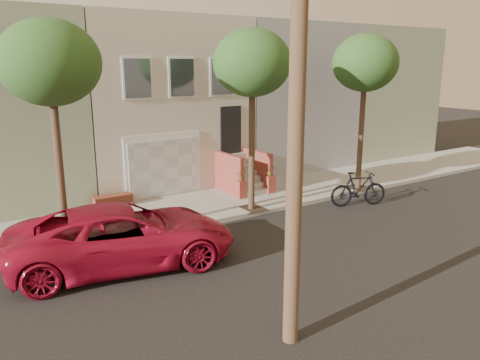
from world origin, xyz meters
TOP-DOWN VIEW (x-y plane):
  - ground at (0.00, 0.00)m, footprint 90.00×90.00m
  - sidewalk at (0.00, 5.35)m, footprint 40.00×3.70m
  - house_row at (0.00, 11.19)m, footprint 33.10×11.70m
  - tree_left at (-5.50, 3.90)m, footprint 2.70×2.57m
  - tree_mid at (1.00, 3.90)m, footprint 2.70×2.57m
  - tree_right at (6.50, 3.90)m, footprint 2.70×2.57m
  - pickup_truck at (-4.43, 2.04)m, footprint 6.35×3.85m
  - motorcycle at (4.90, 2.41)m, footprint 2.29×1.39m

SIDE VIEW (x-z plane):
  - ground at x=0.00m, z-range 0.00..0.00m
  - sidewalk at x=0.00m, z-range 0.00..0.15m
  - motorcycle at x=4.90m, z-range 0.00..1.33m
  - pickup_truck at x=-4.43m, z-range 0.00..1.65m
  - house_row at x=0.00m, z-range 0.14..7.14m
  - tree_left at x=-5.50m, z-range 2.11..8.41m
  - tree_mid at x=1.00m, z-range 2.11..8.41m
  - tree_right at x=6.50m, z-range 2.11..8.41m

